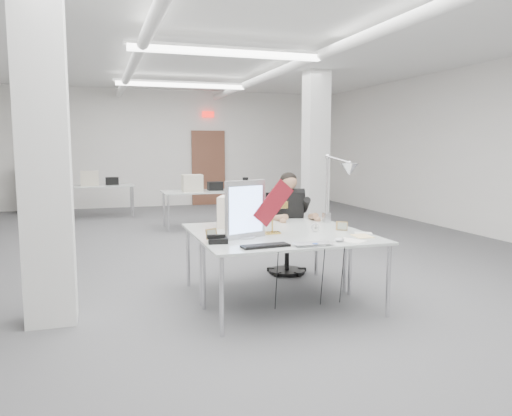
{
  "coord_description": "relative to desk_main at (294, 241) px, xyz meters",
  "views": [
    {
      "loc": [
        -1.85,
        -7.02,
        1.68
      ],
      "look_at": [
        -0.24,
        -2.0,
        1.02
      ],
      "focal_mm": 35.0,
      "sensor_mm": 36.0,
      "label": 1
    }
  ],
  "objects": [
    {
      "name": "office_chair",
      "position": [
        0.51,
        1.49,
        -0.27
      ],
      "size": [
        0.56,
        0.56,
        0.95
      ],
      "primitive_type": null,
      "rotation": [
        0.0,
        0.0,
        -0.23
      ],
      "color": "black",
      "rests_on": "room_shell"
    },
    {
      "name": "keyboard",
      "position": [
        -0.39,
        -0.26,
        0.02
      ],
      "size": [
        0.46,
        0.19,
        0.02
      ],
      "primitive_type": "cube",
      "rotation": [
        0.0,
        0.0,
        0.08
      ],
      "color": "black",
      "rests_on": "desk_main"
    },
    {
      "name": "picture_frame_right",
      "position": [
        0.7,
        0.34,
        0.06
      ],
      "size": [
        0.12,
        0.1,
        0.1
      ],
      "primitive_type": "cube",
      "rotation": [
        -0.21,
        0.0,
        -0.59
      ],
      "color": "#9C7743",
      "rests_on": "desk_main"
    },
    {
      "name": "mouse",
      "position": [
        0.37,
        -0.24,
        0.03
      ],
      "size": [
        0.11,
        0.08,
        0.04
      ],
      "primitive_type": "ellipsoid",
      "rotation": [
        0.0,
        0.0,
        -0.18
      ],
      "color": "#B4B5B9",
      "rests_on": "desk_main"
    },
    {
      "name": "desk_main",
      "position": [
        0.0,
        0.0,
        0.0
      ],
      "size": [
        1.8,
        0.9,
        0.02
      ],
      "primitive_type": "cube",
      "color": "silver",
      "rests_on": "room_shell"
    },
    {
      "name": "pennant",
      "position": [
        -0.15,
        0.2,
        0.36
      ],
      "size": [
        0.45,
        0.05,
        0.49
      ],
      "primitive_type": "cube",
      "rotation": [
        0.0,
        -0.87,
        0.1
      ],
      "color": "maroon",
      "rests_on": "monitor"
    },
    {
      "name": "seated_person",
      "position": [
        0.51,
        1.44,
        0.16
      ],
      "size": [
        0.61,
        0.7,
        0.91
      ],
      "primitive_type": null,
      "rotation": [
        0.0,
        0.0,
        -0.23
      ],
      "color": "black",
      "rests_on": "office_chair"
    },
    {
      "name": "paper_stack_c",
      "position": [
        0.83,
        0.1,
        0.02
      ],
      "size": [
        0.21,
        0.19,
        0.01
      ],
      "primitive_type": "cube",
      "rotation": [
        0.0,
        0.0,
        -0.44
      ],
      "color": "silver",
      "rests_on": "desk_main"
    },
    {
      "name": "architect_lamp",
      "position": [
        0.78,
        0.65,
        0.46
      ],
      "size": [
        0.41,
        0.74,
        0.9
      ],
      "primitive_type": null,
      "rotation": [
        0.0,
        0.0,
        0.26
      ],
      "color": "#BBBABF",
      "rests_on": "desk_second"
    },
    {
      "name": "desk_second",
      "position": [
        0.0,
        0.9,
        0.0
      ],
      "size": [
        1.8,
        0.9,
        0.02
      ],
      "primitive_type": "cube",
      "color": "silver",
      "rests_on": "room_shell"
    },
    {
      "name": "picture_frame_left",
      "position": [
        -0.78,
        0.28,
        0.07
      ],
      "size": [
        0.14,
        0.09,
        0.11
      ],
      "primitive_type": "cube",
      "rotation": [
        -0.21,
        0.0,
        0.44
      ],
      "color": "#A48347",
      "rests_on": "desk_main"
    },
    {
      "name": "laptop",
      "position": [
        0.05,
        -0.39,
        0.03
      ],
      "size": [
        0.37,
        0.24,
        0.03
      ],
      "primitive_type": "imported",
      "rotation": [
        0.0,
        0.0,
        -0.01
      ],
      "color": "#BABABF",
      "rests_on": "desk_main"
    },
    {
      "name": "bg_desk_b",
      "position": [
        -1.8,
        7.7,
        0.0
      ],
      "size": [
        1.6,
        0.8,
        0.02
      ],
      "primitive_type": "cube",
      "color": "silver",
      "rests_on": "room_shell"
    },
    {
      "name": "paper_stack_b",
      "position": [
        0.73,
        -0.05,
        0.02
      ],
      "size": [
        0.2,
        0.26,
        0.01
      ],
      "primitive_type": "cube",
      "rotation": [
        0.0,
        0.0,
        -0.1
      ],
      "color": "#F8D794",
      "rests_on": "desk_main"
    },
    {
      "name": "beige_monitor",
      "position": [
        -0.34,
        0.93,
        0.19
      ],
      "size": [
        0.48,
        0.48,
        0.35
      ],
      "primitive_type": "cube",
      "rotation": [
        0.0,
        0.0,
        -0.43
      ],
      "color": "beige",
      "rests_on": "desk_second"
    },
    {
      "name": "desk_clock",
      "position": [
        0.38,
        0.35,
        0.06
      ],
      "size": [
        0.1,
        0.04,
        0.09
      ],
      "primitive_type": "cylinder",
      "rotation": [
        1.57,
        0.0,
        -0.18
      ],
      "color": "silver",
      "rests_on": "desk_main"
    },
    {
      "name": "room_shell",
      "position": [
        0.04,
        2.63,
        0.95
      ],
      "size": [
        10.04,
        14.04,
        3.24
      ],
      "color": "#505052",
      "rests_on": "ground"
    },
    {
      "name": "paper_stack_a",
      "position": [
        0.5,
        -0.23,
        0.02
      ],
      "size": [
        0.29,
        0.33,
        0.01
      ],
      "primitive_type": "cube",
      "rotation": [
        0.0,
        0.0,
        0.51
      ],
      "color": "white",
      "rests_on": "desk_main"
    },
    {
      "name": "bankers_lamp",
      "position": [
        -0.09,
        0.39,
        0.2
      ],
      "size": [
        0.34,
        0.18,
        0.37
      ],
      "primitive_type": null,
      "rotation": [
        0.0,
        0.0,
        -0.16
      ],
      "color": "gold",
      "rests_on": "desk_main"
    },
    {
      "name": "desk_phone",
      "position": [
        -0.76,
        0.07,
        0.04
      ],
      "size": [
        0.22,
        0.2,
        0.05
      ],
      "primitive_type": "cube",
      "rotation": [
        0.0,
        0.0,
        -0.19
      ],
      "color": "black",
      "rests_on": "desk_main"
    },
    {
      "name": "bg_desk_a",
      "position": [
        0.2,
        5.5,
        0.0
      ],
      "size": [
        1.6,
        0.8,
        0.02
      ],
      "primitive_type": "cube",
      "color": "silver",
      "rests_on": "room_shell"
    },
    {
      "name": "filing_cabinet",
      "position": [
        -3.5,
        9.15,
        -0.14
      ],
      "size": [
        0.45,
        0.55,
        1.2
      ],
      "primitive_type": "cube",
      "color": "gray",
      "rests_on": "room_shell"
    },
    {
      "name": "monitor",
      "position": [
        -0.44,
        0.23,
        0.3
      ],
      "size": [
        0.46,
        0.21,
        0.58
      ],
      "primitive_type": "cube",
      "rotation": [
        0.0,
        0.0,
        0.35
      ],
      "color": "#AEAEB2",
      "rests_on": "desk_main"
    }
  ]
}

